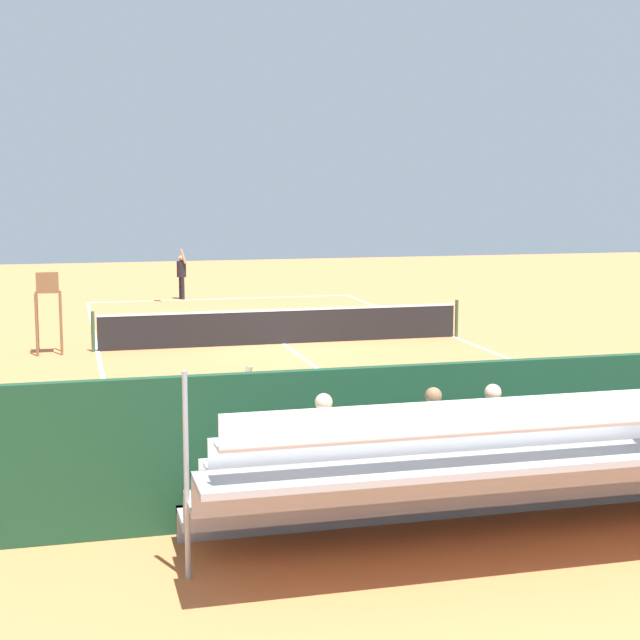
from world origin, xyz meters
name	(u,v)px	position (x,y,z in m)	size (l,w,h in m)	color
ground_plane	(284,344)	(0.00, 0.00, 0.00)	(60.00, 60.00, 0.00)	#D17542
court_line_markings	(283,343)	(0.00, -0.04, 0.00)	(10.10, 22.20, 0.01)	white
tennis_net	(283,326)	(0.00, 0.00, 0.50)	(10.30, 0.10, 1.07)	black
backdrop_wall	(505,432)	(0.00, 14.00, 1.00)	(18.00, 0.16, 2.00)	#194228
bleacher_stand	(549,466)	(0.04, 15.37, 0.93)	(9.06, 2.40, 2.48)	#9EA0A5
umpire_chair	(48,304)	(6.20, 0.09, 1.31)	(0.67, 0.67, 2.14)	brown
equipment_bag	(570,471)	(-1.35, 13.40, 0.18)	(0.90, 0.36, 0.36)	#B22D2D
tennis_player	(181,273)	(1.49, -11.29, 1.02)	(0.43, 0.55, 1.93)	black
tennis_racket	(164,301)	(2.23, -10.79, 0.01)	(0.58, 0.41, 0.03)	black
tennis_ball_near	(188,311)	(1.73, -7.51, 0.03)	(0.07, 0.07, 0.07)	#CCDB33
line_judge	(251,436)	(3.39, 13.36, 1.02)	(0.42, 0.55, 1.93)	#232328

